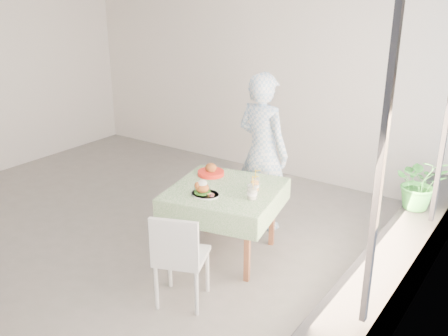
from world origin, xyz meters
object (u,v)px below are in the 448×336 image
Objects in this scene: chair_far at (251,208)px; chair_near at (182,274)px; main_dish at (204,190)px; cafe_table at (225,214)px; juice_cup_orange at (255,185)px; potted_plant at (420,183)px; diner at (262,152)px.

chair_near is at bearing -80.50° from chair_far.
cafe_table is at bearing 73.41° from main_dish.
cafe_table is 4.27× the size of main_dish.
main_dish is 1.11× the size of juice_cup_orange.
potted_plant is (1.30, 1.05, -0.03)m from juice_cup_orange.
chair_far is 0.66m from diner.
diner is (-0.05, 0.81, 0.43)m from cafe_table.
chair_near reaches higher than cafe_table.
main_dish is 2.17m from potted_plant.
main_dish is 0.51m from juice_cup_orange.
potted_plant is at bearing -159.89° from diner.
chair_near is (0.16, -0.89, -0.19)m from cafe_table.
chair_far reaches higher than cafe_table.
chair_far is at bearing 99.50° from chair_near.
main_dish reaches higher than chair_far.
chair_near is 3.04× the size of main_dish.
juice_cup_orange is at bearing 46.63° from main_dish.
chair_far is 1.82m from potted_plant.
cafe_table is 1.98m from potted_plant.
chair_near is 0.49× the size of diner.
diner is at bearing 97.09° from chair_near.
juice_cup_orange reaches higher than chair_near.
chair_near is at bearing -124.56° from potted_plant.
juice_cup_orange is at bearing -55.63° from chair_far.
diner is (0.05, 0.14, 0.64)m from chair_far.
diner is at bearing 70.77° from chair_far.
juice_cup_orange is (0.33, -0.69, -0.09)m from diner.
juice_cup_orange is 1.67m from potted_plant.
main_dish is at bearing 96.56° from diner.
cafe_table is 4.75× the size of juice_cup_orange.
chair_near is 0.85m from main_dish.
chair_far is at bearing -163.45° from potted_plant.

